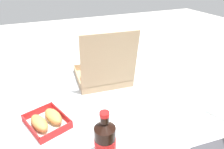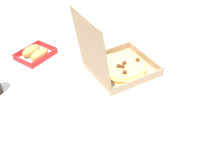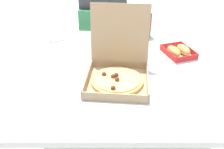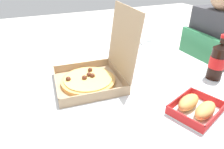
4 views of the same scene
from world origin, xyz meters
name	(u,v)px [view 3 (image 3 of 4)]	position (x,y,z in m)	size (l,w,h in m)	color
dining_table	(112,79)	(0.00, 0.00, 0.65)	(1.20, 1.08, 0.72)	silver
chair	(103,47)	(-0.07, 0.78, 0.48)	(0.43, 0.43, 0.83)	#338451
diner_person	(104,21)	(-0.07, 0.83, 0.69)	(0.37, 0.43, 1.15)	#333847
pizza_box_open	(117,72)	(0.02, -0.12, 0.77)	(0.33, 0.37, 0.35)	tan
bread_side_box	(177,51)	(0.39, 0.16, 0.74)	(0.20, 0.23, 0.06)	white
cola_bottle	(145,23)	(0.23, 0.44, 0.81)	(0.07, 0.07, 0.22)	black
paper_menu	(115,49)	(0.02, 0.24, 0.72)	(0.21, 0.15, 0.00)	white
napkin_pile	(54,38)	(-0.39, 0.40, 0.73)	(0.11, 0.11, 0.02)	white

